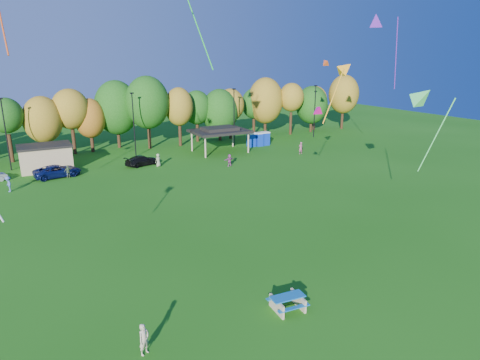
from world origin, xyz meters
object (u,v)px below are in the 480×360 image
car_c (57,171)px  kite_flyer (144,339)px  picnic_table (288,302)px  car_d (142,161)px  porta_potties (259,139)px

car_c → kite_flyer: bearing=171.2°
picnic_table → car_d: bearing=90.8°
porta_potties → car_d: porta_potties is taller
kite_flyer → car_c: (0.01, 36.00, -0.08)m
porta_potties → kite_flyer: bearing=-127.2°
picnic_table → car_c: car_c is taller
kite_flyer → car_d: (10.51, 36.69, -0.15)m
picnic_table → car_d: size_ratio=0.46×
picnic_table → kite_flyer: 8.29m
porta_potties → picnic_table: 46.28m
porta_potties → car_d: (-20.12, -3.65, -0.43)m
kite_flyer → picnic_table: bearing=-29.6°
picnic_table → car_d: (2.23, 36.87, 0.17)m
porta_potties → car_c: bearing=-171.9°
kite_flyer → car_c: bearing=61.6°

